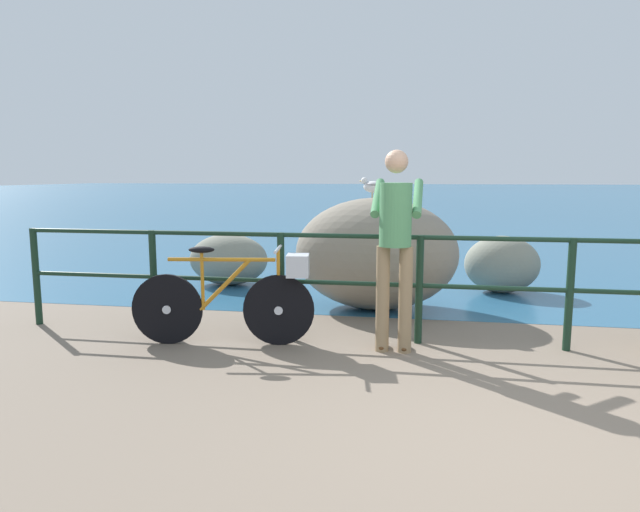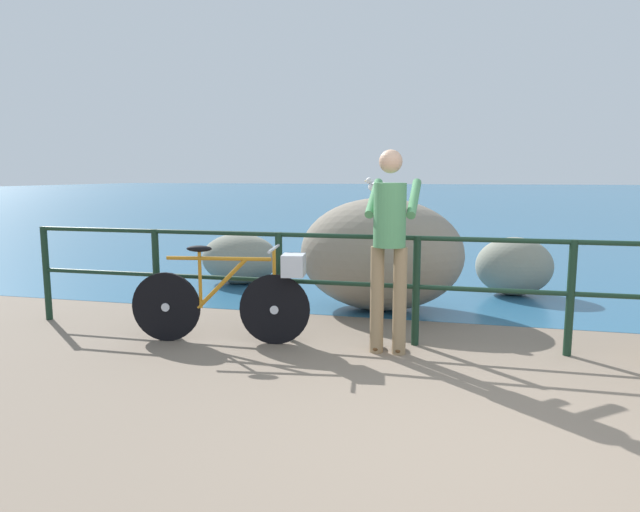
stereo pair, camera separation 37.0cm
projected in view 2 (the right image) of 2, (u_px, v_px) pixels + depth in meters
ground_plane at (464, 216)px, 22.39m from camera, size 120.00×120.00×0.10m
sea_surface at (460, 193)px, 49.21m from camera, size 120.00×90.00×0.01m
promenade_railing at (491, 281)px, 4.98m from camera, size 9.30×0.07×1.02m
bicycle at (235, 294)px, 5.22m from camera, size 1.69×0.48×0.92m
person_at_railing at (390, 242)px, 4.86m from camera, size 0.45×0.64×1.78m
breakwater_boulder_main at (381, 254)px, 6.50m from camera, size 1.90×1.28×1.31m
breakwater_boulder_left at (240, 259)px, 8.11m from camera, size 1.14×0.78×0.73m
breakwater_boulder_right at (514, 266)px, 7.33m from camera, size 0.98×0.75×0.76m
seagull at (378, 186)px, 6.33m from camera, size 0.33×0.23×0.23m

